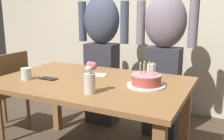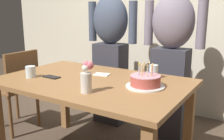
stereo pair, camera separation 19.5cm
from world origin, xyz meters
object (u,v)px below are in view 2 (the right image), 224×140
object	(u,v)px
water_glass_far	(154,72)
flower_vase	(87,77)
birthday_cake	(145,82)
cell_phone	(52,77)
dining_chair	(17,84)
water_glass_near	(31,72)
napkin_stack	(102,74)
person_man_bearded	(110,48)
person_woman_cardigan	(171,53)

from	to	relation	value
water_glass_far	flower_vase	size ratio (longest dim) A/B	0.51
birthday_cake	flower_vase	size ratio (longest dim) A/B	1.31
cell_phone	dining_chair	world-z (taller)	dining_chair
water_glass_near	napkin_stack	bearing A→B (deg)	39.64
napkin_stack	birthday_cake	bearing A→B (deg)	-15.66
person_man_bearded	dining_chair	size ratio (longest dim) A/B	1.90
water_glass_near	water_glass_far	xyz separation A→B (m)	(0.87, 0.51, 0.01)
water_glass_far	cell_phone	bearing A→B (deg)	-149.65
napkin_stack	person_man_bearded	size ratio (longest dim) A/B	0.08
birthday_cake	flower_vase	xyz separation A→B (m)	(-0.28, -0.32, 0.06)
water_glass_far	person_woman_cardigan	world-z (taller)	person_woman_cardigan
person_woman_cardigan	water_glass_near	bearing A→B (deg)	50.08
flower_vase	water_glass_near	bearing A→B (deg)	173.30
person_woman_cardigan	napkin_stack	bearing A→B (deg)	58.33
birthday_cake	person_man_bearded	bearing A→B (deg)	135.50
water_glass_far	cell_phone	size ratio (longest dim) A/B	0.77
water_glass_near	water_glass_far	distance (m)	1.01
water_glass_near	dining_chair	world-z (taller)	dining_chair
dining_chair	person_woman_cardigan	bearing A→B (deg)	116.70
water_glass_near	cell_phone	size ratio (longest dim) A/B	0.65
flower_vase	person_woman_cardigan	bearing A→B (deg)	79.21
water_glass_far	flower_vase	xyz separation A→B (m)	(-0.24, -0.59, 0.05)
flower_vase	cell_phone	bearing A→B (deg)	161.60
water_glass_near	water_glass_far	size ratio (longest dim) A/B	0.85
water_glass_near	person_woman_cardigan	size ratio (longest dim) A/B	0.06
flower_vase	person_man_bearded	distance (m)	1.19
water_glass_far	water_glass_near	bearing A→B (deg)	-149.68
napkin_stack	person_woman_cardigan	xyz separation A→B (m)	(0.39, 0.63, 0.13)
water_glass_far	napkin_stack	bearing A→B (deg)	-162.19
dining_chair	cell_phone	bearing A→B (deg)	73.93
cell_phone	person_man_bearded	xyz separation A→B (m)	(-0.01, 0.92, 0.13)
water_glass_far	cell_phone	world-z (taller)	water_glass_far
birthday_cake	water_glass_far	xyz separation A→B (m)	(-0.05, 0.27, 0.01)
birthday_cake	person_woman_cardigan	size ratio (longest dim) A/B	0.17
napkin_stack	person_man_bearded	xyz separation A→B (m)	(-0.31, 0.63, 0.13)
birthday_cake	dining_chair	size ratio (longest dim) A/B	0.32
birthday_cake	cell_phone	distance (m)	0.79
napkin_stack	water_glass_far	bearing A→B (deg)	17.81
cell_phone	water_glass_far	bearing A→B (deg)	31.78
water_glass_near	dining_chair	size ratio (longest dim) A/B	0.11
cell_phone	birthday_cake	bearing A→B (deg)	12.98
flower_vase	person_woman_cardigan	size ratio (longest dim) A/B	0.13
person_man_bearded	flower_vase	bearing A→B (deg)	114.52
cell_phone	flower_vase	size ratio (longest dim) A/B	0.67
flower_vase	person_man_bearded	world-z (taller)	person_man_bearded
water_glass_near	flower_vase	xyz separation A→B (m)	(0.64, -0.07, 0.06)
flower_vase	person_man_bearded	size ratio (longest dim) A/B	0.13
water_glass_far	person_man_bearded	distance (m)	0.89
water_glass_near	flower_vase	size ratio (longest dim) A/B	0.44
cell_phone	dining_chair	distance (m)	0.79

